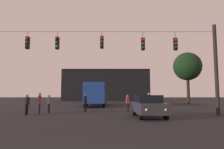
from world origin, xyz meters
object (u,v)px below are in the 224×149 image
object	(u,v)px
pedestrian_near_bus	(27,103)
tree_left_silhouette	(187,67)
pedestrian_far_side	(85,102)
city_bus	(96,92)
pedestrian_crossing_right	(49,103)
pedestrian_crossing_center	(39,102)
car_near_right	(148,106)
pedestrian_trailing	(149,101)
pedestrian_crossing_left	(127,103)

from	to	relation	value
pedestrian_near_bus	tree_left_silhouette	bearing A→B (deg)	43.36
pedestrian_far_side	tree_left_silhouette	xyz separation A→B (m)	(14.94, 15.00, 5.26)
city_bus	pedestrian_crossing_right	distance (m)	11.67
city_bus	pedestrian_crossing_center	bearing A→B (deg)	-106.55
pedestrian_crossing_center	pedestrian_near_bus	distance (m)	1.09
city_bus	car_near_right	xyz separation A→B (m)	(4.71, -14.55, -1.07)
pedestrian_crossing_right	pedestrian_near_bus	world-z (taller)	pedestrian_near_bus
car_near_right	pedestrian_near_bus	xyz separation A→B (m)	(-9.04, 1.38, 0.09)
pedestrian_trailing	tree_left_silhouette	xyz separation A→B (m)	(9.19, 15.12, 5.18)
pedestrian_far_side	pedestrian_trailing	bearing A→B (deg)	-1.26
car_near_right	pedestrian_crossing_right	distance (m)	8.65
pedestrian_crossing_center	tree_left_silhouette	size ratio (longest dim) A/B	0.20
car_near_right	tree_left_silhouette	bearing A→B (deg)	62.68
pedestrian_near_bus	pedestrian_trailing	xyz separation A→B (m)	(9.85, 2.86, 0.09)
car_near_right	pedestrian_far_side	size ratio (longest dim) A/B	2.74
pedestrian_crossing_right	pedestrian_near_bus	xyz separation A→B (m)	(-1.08, -2.01, 0.02)
pedestrian_trailing	pedestrian_far_side	xyz separation A→B (m)	(-5.75, 0.13, -0.08)
city_bus	pedestrian_crossing_right	world-z (taller)	city_bus
car_near_right	pedestrian_crossing_center	bearing A→B (deg)	165.04
pedestrian_crossing_center	pedestrian_near_bus	xyz separation A→B (m)	(-0.67, -0.86, -0.08)
city_bus	pedestrian_far_side	xyz separation A→B (m)	(-0.22, -10.18, -0.97)
car_near_right	pedestrian_far_side	xyz separation A→B (m)	(-4.94, 4.37, 0.10)
pedestrian_crossing_left	pedestrian_far_side	distance (m)	3.81
pedestrian_crossing_right	pedestrian_trailing	world-z (taller)	pedestrian_trailing
pedestrian_crossing_center	tree_left_silhouette	distance (m)	25.65
pedestrian_crossing_left	pedestrian_near_bus	distance (m)	8.38
city_bus	pedestrian_trailing	distance (m)	11.73
city_bus	pedestrian_far_side	world-z (taller)	city_bus
pedestrian_crossing_center	pedestrian_crossing_right	world-z (taller)	pedestrian_crossing_center
pedestrian_crossing_right	tree_left_silhouette	world-z (taller)	tree_left_silhouette
pedestrian_near_bus	pedestrian_crossing_left	bearing A→B (deg)	19.25
pedestrian_crossing_center	pedestrian_crossing_right	xyz separation A→B (m)	(0.41, 1.15, -0.11)
pedestrian_trailing	tree_left_silhouette	size ratio (longest dim) A/B	0.20
pedestrian_crossing_right	pedestrian_near_bus	size ratio (longest dim) A/B	0.98
pedestrian_crossing_left	pedestrian_near_bus	world-z (taller)	pedestrian_near_bus
pedestrian_crossing_right	pedestrian_trailing	size ratio (longest dim) A/B	0.90
city_bus	pedestrian_crossing_center	xyz separation A→B (m)	(-3.66, -12.31, -0.90)
pedestrian_near_bus	pedestrian_crossing_center	bearing A→B (deg)	51.92
pedestrian_trailing	pedestrian_far_side	size ratio (longest dim) A/B	1.07
city_bus	pedestrian_crossing_center	size ratio (longest dim) A/B	6.47
pedestrian_crossing_center	city_bus	bearing A→B (deg)	73.45
pedestrian_crossing_center	pedestrian_far_side	xyz separation A→B (m)	(3.44, 2.13, -0.07)
car_near_right	pedestrian_near_bus	distance (m)	9.15
pedestrian_trailing	pedestrian_far_side	bearing A→B (deg)	178.74
city_bus	pedestrian_near_bus	distance (m)	13.90
pedestrian_crossing_center	pedestrian_crossing_left	bearing A→B (deg)	14.75
pedestrian_crossing_right	pedestrian_trailing	xyz separation A→B (m)	(8.77, 0.85, 0.12)
pedestrian_crossing_left	tree_left_silhouette	xyz separation A→B (m)	(11.14, 15.22, 5.32)
pedestrian_crossing_center	pedestrian_crossing_right	bearing A→B (deg)	70.35
pedestrian_crossing_left	pedestrian_trailing	bearing A→B (deg)	2.88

